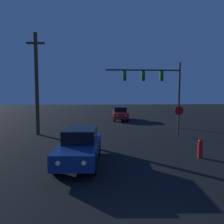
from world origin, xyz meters
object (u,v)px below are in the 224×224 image
(car_far, at_px, (120,113))
(utility_pole, at_px, (37,83))
(traffic_signal_mast, at_px, (157,82))
(fire_hydrant, at_px, (200,149))
(stop_sign, at_px, (179,116))
(car_near, at_px, (80,145))

(car_far, distance_m, utility_pole, 11.96)
(traffic_signal_mast, bearing_deg, car_far, 111.87)
(fire_hydrant, bearing_deg, stop_sign, 80.09)
(traffic_signal_mast, relative_size, fire_hydrant, 7.27)
(traffic_signal_mast, distance_m, fire_hydrant, 9.89)
(car_near, bearing_deg, traffic_signal_mast, -119.46)
(stop_sign, bearing_deg, car_near, -140.00)
(fire_hydrant, bearing_deg, car_far, 98.42)
(car_near, distance_m, stop_sign, 8.91)
(traffic_signal_mast, xyz_separation_m, utility_pole, (-10.00, -2.31, -0.17))
(car_near, bearing_deg, utility_pole, -58.31)
(utility_pole, bearing_deg, stop_sign, -7.86)
(stop_sign, bearing_deg, traffic_signal_mast, 99.52)
(car_near, distance_m, utility_pole, 8.73)
(car_far, bearing_deg, car_near, 80.21)
(stop_sign, distance_m, utility_pole, 11.01)
(car_far, bearing_deg, traffic_signal_mast, 114.50)
(traffic_signal_mast, height_order, utility_pole, utility_pole)
(traffic_signal_mast, distance_m, stop_sign, 4.64)
(car_near, height_order, traffic_signal_mast, traffic_signal_mast)
(traffic_signal_mast, bearing_deg, car_near, -123.04)
(car_near, xyz_separation_m, utility_pole, (-3.83, 7.17, 3.18))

